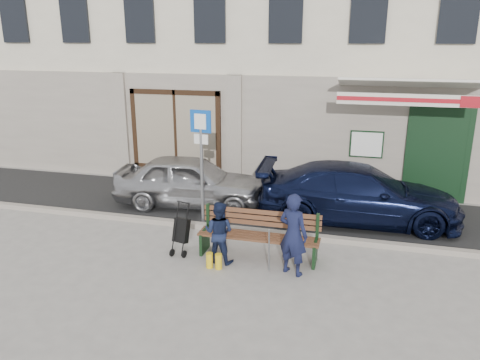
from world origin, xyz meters
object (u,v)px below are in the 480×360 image
(bench, at_px, (256,236))
(man, at_px, (293,234))
(car_silver, at_px, (191,181))
(parking_sign, at_px, (201,150))
(car_navy, at_px, (358,194))
(woman, at_px, (219,232))
(stroller, at_px, (181,231))

(bench, height_order, man, man)
(car_silver, bearing_deg, bench, -143.32)
(parking_sign, bearing_deg, car_navy, 25.98)
(car_silver, height_order, car_navy, car_navy)
(bench, bearing_deg, woman, -150.64)
(woman, bearing_deg, man, -178.25)
(car_silver, height_order, bench, car_silver)
(car_navy, xyz_separation_m, parking_sign, (-3.47, -1.17, 1.12))
(woman, bearing_deg, car_navy, -125.12)
(car_silver, distance_m, woman, 3.33)
(car_navy, distance_m, bench, 3.14)
(parking_sign, relative_size, woman, 2.19)
(parking_sign, height_order, man, parking_sign)
(parking_sign, height_order, bench, parking_sign)
(car_silver, xyz_separation_m, car_navy, (4.20, -0.02, 0.02))
(bench, relative_size, stroller, 2.28)
(car_navy, bearing_deg, parking_sign, 105.17)
(bench, distance_m, stroller, 1.52)
(stroller, bearing_deg, parking_sign, 105.68)
(woman, bearing_deg, stroller, -4.90)
(car_navy, bearing_deg, man, 156.45)
(woman, bearing_deg, car_silver, -53.64)
(car_navy, distance_m, man, 3.18)
(car_navy, relative_size, stroller, 4.46)
(car_silver, bearing_deg, man, -139.92)
(parking_sign, bearing_deg, woman, -54.09)
(car_navy, distance_m, parking_sign, 3.83)
(car_silver, height_order, parking_sign, parking_sign)
(bench, bearing_deg, stroller, -172.53)
(parking_sign, relative_size, bench, 1.12)
(man, bearing_deg, parking_sign, -14.75)
(parking_sign, xyz_separation_m, man, (2.37, -1.82, -1.02))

